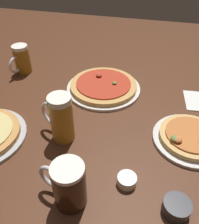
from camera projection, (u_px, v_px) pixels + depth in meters
ground_plane at (100, 119)px, 0.95m from camera, size 2.40×2.40×0.03m
pizza_plate_near at (190, 138)px, 0.82m from camera, size 0.26×0.26×0.05m
pizza_plate_far at (103, 86)px, 1.07m from camera, size 0.34×0.34×0.05m
beer_mug_dark at (68, 185)px, 0.61m from camera, size 0.14×0.09×0.15m
beer_mug_amber at (22, 60)px, 1.16m from camera, size 0.08×0.13×0.14m
beer_mug_pale at (61, 118)px, 0.80m from camera, size 0.14×0.09×0.18m
ramekin_sauce at (177, 207)px, 0.62m from camera, size 0.08×0.08×0.04m
ramekin_butter at (127, 180)px, 0.69m from camera, size 0.06×0.06×0.03m
napkin_folded at (199, 101)px, 1.01m from camera, size 0.13×0.15×0.01m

